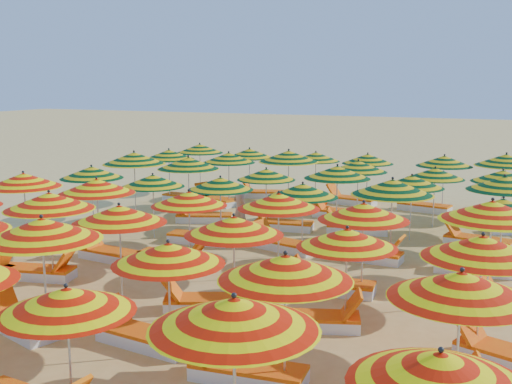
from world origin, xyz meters
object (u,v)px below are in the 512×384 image
umbrella_29 (503,206)px  umbrella_31 (188,163)px  umbrella_10 (285,268)px  umbrella_28 (392,187)px  lounger_18 (202,238)px  lounger_16 (331,286)px  lounger_22 (203,217)px  umbrella_5 (440,369)px  umbrella_27 (303,190)px  lounger_23 (282,224)px  umbrella_20 (189,199)px  lounger_31 (264,193)px  umbrella_9 (168,254)px  umbrella_43 (249,153)px  umbrella_4 (234,314)px  umbrella_33 (337,172)px  lounger_10 (38,272)px  lounger_19 (283,244)px  umbrella_14 (119,214)px  lounger_24 (355,228)px  umbrella_46 (444,161)px  lounger_27 (216,200)px  umbrella_24 (92,172)px  umbrella_42 (200,148)px  umbrella_21 (279,201)px  lounger_21 (476,267)px  lounger_33 (423,207)px  umbrella_18 (24,180)px  umbrella_37 (229,158)px  lounger_20 (368,255)px  lounger_12 (314,320)px  lounger_14 (111,254)px  umbrella_32 (266,174)px  lounger_15 (174,258)px  lounger_32 (350,200)px  umbrella_19 (97,186)px  umbrella_25 (153,181)px  umbrella_34 (412,182)px  beachgoer_a (240,208)px  lounger_11 (207,302)px  lounger_29 (339,213)px  umbrella_3 (67,300)px  umbrella_45 (368,159)px  umbrella_36 (169,155)px  umbrella_39 (358,166)px  lounger_5 (19,323)px  umbrella_30 (134,158)px  umbrella_16 (347,238)px  umbrella_26 (220,184)px

umbrella_29 → umbrella_31: size_ratio=1.01×
umbrella_10 → umbrella_28: umbrella_28 is taller
lounger_18 → lounger_16: bearing=-33.0°
lounger_22 → umbrella_5: bearing=105.9°
umbrella_27 → lounger_23: (-1.47, 2.34, -1.49)m
umbrella_20 → lounger_31: umbrella_20 is taller
umbrella_9 → umbrella_43: umbrella_9 is taller
umbrella_4 → umbrella_33: bearing=101.1°
lounger_10 → lounger_19: same height
umbrella_14 → lounger_24: (2.80, 7.29, -1.58)m
umbrella_46 → lounger_27: 7.84m
umbrella_24 → umbrella_42: bearing=92.2°
umbrella_21 → lounger_21: (4.01, 1.99, -1.56)m
umbrella_14 → lounger_33: bearing=70.2°
umbrella_4 → umbrella_46: bearing=89.5°
umbrella_18 → lounger_16: bearing=-1.3°
umbrella_37 → lounger_20: bearing=-37.5°
lounger_12 → lounger_14: 6.28m
lounger_12 → umbrella_32: bearing=100.4°
umbrella_4 → umbrella_18: size_ratio=1.13×
umbrella_33 → lounger_15: size_ratio=1.33×
lounger_18 → lounger_32: (2.16, 6.91, 0.00)m
umbrella_32 → umbrella_33: (2.08, 0.21, 0.16)m
umbrella_19 → umbrella_25: bearing=81.4°
umbrella_34 → beachgoer_a: umbrella_34 is taller
lounger_11 → lounger_29: (-0.08, 9.00, 0.00)m
umbrella_3 → lounger_23: umbrella_3 is taller
umbrella_21 → umbrella_3: bearing=-91.3°
umbrella_27 → lounger_33: (1.86, 6.71, -1.49)m
umbrella_45 → lounger_20: size_ratio=1.06×
lounger_12 → umbrella_5: bearing=-77.1°
lounger_11 → umbrella_36: bearing=-79.4°
umbrella_19 → lounger_27: size_ratio=1.34×
umbrella_39 → umbrella_46: bearing=44.7°
umbrella_5 → lounger_24: (-3.92, 11.58, -1.51)m
lounger_23 → lounger_5: bearing=73.4°
umbrella_20 → umbrella_45: 9.10m
umbrella_30 → lounger_32: 7.63m
lounger_22 → umbrella_29: bearing=142.8°
umbrella_39 → umbrella_42: size_ratio=1.05×
umbrella_43 → lounger_23: 5.42m
umbrella_37 → lounger_22: (0.34, -2.52, -1.54)m
umbrella_14 → umbrella_16: bearing=4.0°
umbrella_32 → lounger_10: bearing=-112.6°
umbrella_33 → umbrella_34: umbrella_33 is taller
lounger_10 → lounger_18: size_ratio=1.03×
lounger_20 → lounger_24: bearing=114.7°
umbrella_46 → lounger_21: bearing=-76.0°
umbrella_4 → umbrella_21: (-2.19, 6.77, -0.10)m
umbrella_26 → lounger_19: size_ratio=1.10×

